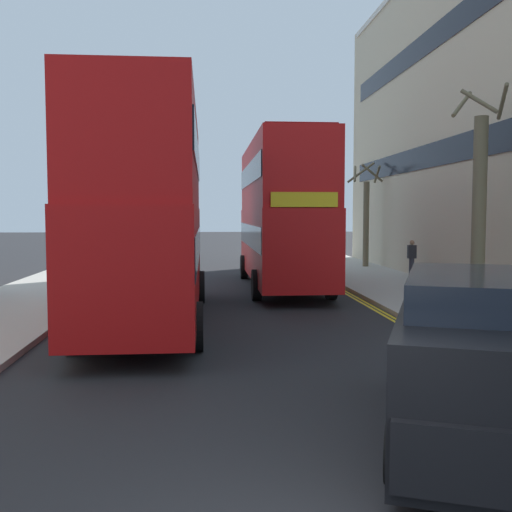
{
  "coord_description": "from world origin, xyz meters",
  "views": [
    {
      "loc": [
        -0.79,
        -3.98,
        2.87
      ],
      "look_at": [
        0.5,
        11.0,
        1.8
      ],
      "focal_mm": 41.58,
      "sensor_mm": 36.0,
      "label": 1
    }
  ],
  "objects_px": {
    "double_decker_bus_away": "(150,208)",
    "double_decker_bus_oncoming": "(282,210)",
    "pedestrian_far": "(412,258)",
    "taxi_minivan": "(479,361)"
  },
  "relations": [
    {
      "from": "double_decker_bus_oncoming",
      "to": "pedestrian_far",
      "type": "xyz_separation_m",
      "value": [
        5.77,
        1.58,
        -2.04
      ]
    },
    {
      "from": "double_decker_bus_away",
      "to": "pedestrian_far",
      "type": "xyz_separation_m",
      "value": [
        10.15,
        8.66,
        -2.04
      ]
    },
    {
      "from": "double_decker_bus_away",
      "to": "taxi_minivan",
      "type": "relative_size",
      "value": 2.1
    },
    {
      "from": "pedestrian_far",
      "to": "double_decker_bus_oncoming",
      "type": "bearing_deg",
      "value": -164.63
    },
    {
      "from": "double_decker_bus_away",
      "to": "pedestrian_far",
      "type": "distance_m",
      "value": 13.5
    },
    {
      "from": "double_decker_bus_away",
      "to": "taxi_minivan",
      "type": "xyz_separation_m",
      "value": [
        4.79,
        -8.75,
        -1.96
      ]
    },
    {
      "from": "double_decker_bus_oncoming",
      "to": "double_decker_bus_away",
      "type": "bearing_deg",
      "value": -121.8
    },
    {
      "from": "double_decker_bus_oncoming",
      "to": "taxi_minivan",
      "type": "bearing_deg",
      "value": -88.53
    },
    {
      "from": "taxi_minivan",
      "to": "pedestrian_far",
      "type": "distance_m",
      "value": 18.22
    },
    {
      "from": "double_decker_bus_away",
      "to": "double_decker_bus_oncoming",
      "type": "relative_size",
      "value": 1.0
    }
  ]
}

